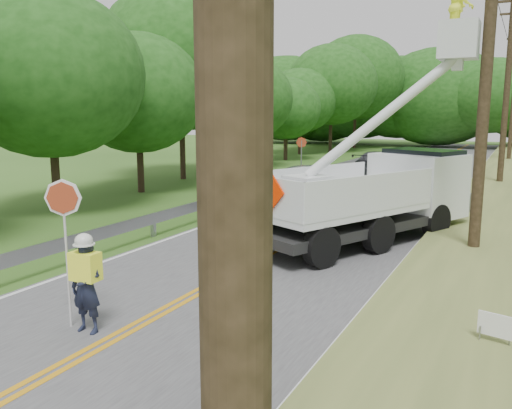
% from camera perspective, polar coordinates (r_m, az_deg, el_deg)
% --- Properties ---
extents(ground, '(140.00, 140.00, 0.00)m').
position_cam_1_polar(ground, '(9.17, -17.93, -15.21)').
color(ground, '#2C4E18').
rests_on(ground, ground).
extents(road, '(7.20, 96.00, 0.03)m').
position_cam_1_polar(road, '(21.02, 9.95, -0.63)').
color(road, '#474749').
rests_on(road, ground).
extents(guardrail, '(0.18, 48.00, 0.77)m').
position_cam_1_polar(guardrail, '(23.22, 1.14, 1.88)').
color(guardrail, gray).
rests_on(guardrail, ground).
extents(utility_poles, '(1.60, 43.30, 10.00)m').
position_cam_1_polar(utility_poles, '(22.86, 25.08, 12.69)').
color(utility_poles, black).
rests_on(utility_poles, ground).
extents(treeline_left, '(10.74, 57.45, 11.84)m').
position_cam_1_polar(treeline_left, '(39.63, 1.88, 13.29)').
color(treeline_left, '#332319').
rests_on(treeline_left, ground).
extents(treeline_horizon, '(57.39, 14.69, 10.97)m').
position_cam_1_polar(treeline_horizon, '(62.43, 20.93, 10.88)').
color(treeline_horizon, '#184311').
rests_on(treeline_horizon, ground).
extents(flagger, '(1.06, 0.42, 2.68)m').
position_cam_1_polar(flagger, '(9.65, -18.02, -7.71)').
color(flagger, '#191E33').
rests_on(flagger, road).
extents(bucket_truck, '(5.53, 7.88, 7.28)m').
position_cam_1_polar(bucket_truck, '(16.40, 14.32, 2.00)').
color(bucket_truck, black).
rests_on(bucket_truck, road).
extents(suv_silver, '(3.63, 6.27, 1.64)m').
position_cam_1_polar(suv_silver, '(22.19, 6.31, 2.19)').
color(suv_silver, '#A8ABB0').
rests_on(suv_silver, road).
extents(suv_darkgrey, '(2.28, 5.22, 1.49)m').
position_cam_1_polar(suv_darkgrey, '(32.68, 13.22, 4.35)').
color(suv_darkgrey, '#393B41').
rests_on(suv_darkgrey, road).
extents(stop_sign_permanent, '(0.48, 0.29, 2.55)m').
position_cam_1_polar(stop_sign_permanent, '(27.64, 4.94, 5.52)').
color(stop_sign_permanent, gray).
rests_on(stop_sign_permanent, ground).
extents(yard_sign, '(0.52, 0.15, 0.77)m').
position_cam_1_polar(yard_sign, '(9.12, 24.52, -12.00)').
color(yard_sign, white).
rests_on(yard_sign, ground).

